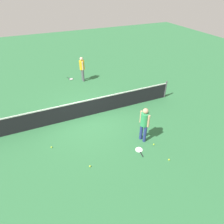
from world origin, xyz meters
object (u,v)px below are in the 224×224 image
Objects in this scene: player_near_side at (144,122)px; tennis_ball_by_net at (154,144)px; player_far_side at (82,67)px; tennis_racket_far_player at (71,79)px; tennis_ball_near_player at (169,160)px; tennis_ball_midcourt at (51,147)px; tennis_ball_baseline at (90,166)px; tennis_racket_near_player at (139,150)px.

player_near_side reaches higher than tennis_ball_by_net.
player_far_side is at bearing 97.38° from tennis_ball_by_net.
tennis_ball_near_player is (1.80, -9.08, 0.02)m from tennis_racket_far_player.
tennis_ball_midcourt is at bearing 158.67° from tennis_ball_by_net.
tennis_ball_baseline is at bearing -98.57° from tennis_racket_far_player.
tennis_ball_by_net is 1.00× the size of tennis_ball_baseline.
tennis_ball_by_net is at bearing 94.26° from tennis_ball_near_player.
tennis_racket_near_player is (0.22, -7.53, -1.00)m from player_far_side.
tennis_ball_by_net is 1.00× the size of tennis_ball_midcourt.
tennis_racket_far_player is 8.21m from tennis_ball_baseline.
tennis_ball_by_net is at bearing -82.62° from player_far_side.
tennis_ball_baseline is (-2.20, 0.00, 0.02)m from tennis_racket_near_player.
player_far_side reaches higher than tennis_ball_baseline.
player_far_side reaches higher than tennis_ball_by_net.
player_far_side is 8.60m from tennis_ball_near_player.
player_far_side is 6.75m from tennis_ball_midcourt.
player_far_side is 25.76× the size of tennis_ball_midcourt.
tennis_ball_baseline is (1.20, -1.65, 0.00)m from tennis_ball_midcourt.
tennis_racket_far_player is at bearing 101.21° from tennis_ball_near_player.
player_near_side is 1.81m from tennis_ball_near_player.
tennis_racket_near_player is (-0.46, -0.52, -1.00)m from player_near_side.
tennis_ball_baseline is at bearing -179.46° from tennis_ball_by_net.
tennis_racket_near_player is 2.20m from tennis_ball_baseline.
tennis_ball_midcourt is (-4.15, 1.62, 0.00)m from tennis_ball_by_net.
player_near_side is at bearing 103.86° from tennis_ball_near_player.
tennis_ball_near_player is at bearing -49.23° from tennis_racket_near_player.
tennis_ball_midcourt is at bearing -110.56° from tennis_racket_far_player.
tennis_ball_baseline is at bearing 179.98° from tennis_racket_near_player.
tennis_ball_by_net and tennis_ball_midcourt have the same top height.
tennis_racket_near_player is 9.06× the size of tennis_ball_baseline.
player_far_side is 25.76× the size of tennis_ball_baseline.
player_far_side is at bearing 61.58° from tennis_ball_midcourt.
player_far_side reaches higher than tennis_racket_far_player.
player_far_side is 1.38m from tennis_racket_far_player.
tennis_racket_near_player is 9.06× the size of tennis_ball_midcourt.
tennis_ball_midcourt is (-4.23, 2.61, 0.00)m from tennis_ball_near_player.
tennis_ball_by_net reaches higher than tennis_racket_near_player.
tennis_ball_by_net and tennis_ball_baseline have the same top height.
tennis_racket_far_player is at bearing 100.69° from player_near_side.
tennis_racket_near_player is 9.06× the size of tennis_ball_near_player.
tennis_ball_midcourt is 2.04m from tennis_ball_baseline.
player_far_side is at bearing -38.19° from tennis_racket_far_player.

